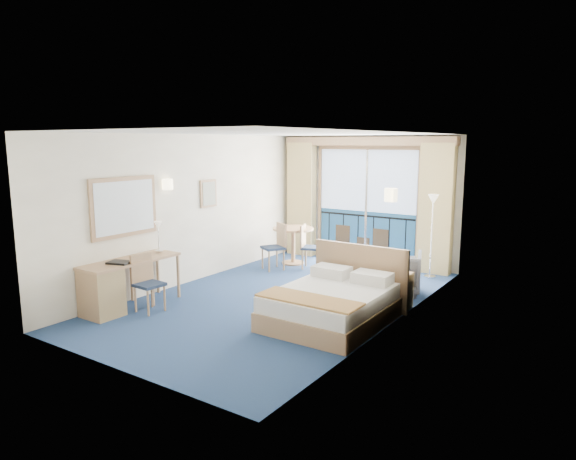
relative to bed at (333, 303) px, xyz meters
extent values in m
plane|color=navy|center=(-1.26, 0.50, -0.28)|extent=(6.50, 6.50, 0.00)
cube|color=beige|center=(-1.26, 3.76, 1.07)|extent=(4.00, 0.02, 2.70)
cube|color=beige|center=(-1.26, -2.76, 1.07)|extent=(4.00, 0.02, 2.70)
cube|color=beige|center=(-3.27, 0.50, 1.07)|extent=(0.02, 6.50, 2.70)
cube|color=beige|center=(0.75, 0.50, 1.07)|extent=(0.02, 6.50, 2.70)
cube|color=white|center=(-1.26, 0.50, 2.43)|extent=(4.00, 6.50, 0.02)
cube|color=navy|center=(-1.26, 3.72, 0.28)|extent=(2.20, 0.02, 1.08)
cube|color=#B0C5E8|center=(-1.26, 3.72, 1.48)|extent=(2.20, 0.02, 1.32)
cube|color=#A15932|center=(-1.26, 3.72, -0.18)|extent=(2.20, 0.02, 0.20)
cube|color=black|center=(-1.26, 3.72, 0.72)|extent=(2.20, 0.02, 0.04)
cube|color=#A28458|center=(-1.26, 3.71, 2.18)|extent=(2.36, 0.03, 0.12)
cube|color=#A28458|center=(-2.41, 3.71, 0.92)|extent=(0.06, 0.03, 2.40)
cube|color=#A28458|center=(-0.11, 3.71, 0.92)|extent=(0.06, 0.03, 2.40)
cube|color=silver|center=(-1.26, 3.71, 0.92)|extent=(0.05, 0.02, 2.40)
cube|color=#392919|center=(-0.91, 3.71, 0.12)|extent=(0.35, 0.02, 0.70)
cube|color=#392919|center=(-1.81, 3.71, 0.12)|extent=(0.35, 0.02, 0.70)
cube|color=#392919|center=(-1.31, 3.71, 0.02)|extent=(0.30, 0.02, 0.45)
cube|color=black|center=(-2.16, 3.72, 0.27)|extent=(0.02, 0.01, 0.90)
cube|color=black|center=(-1.80, 3.72, 0.27)|extent=(0.02, 0.01, 0.90)
cube|color=black|center=(-1.44, 3.72, 0.27)|extent=(0.03, 0.01, 0.90)
cube|color=black|center=(-1.08, 3.72, 0.27)|extent=(0.03, 0.01, 0.90)
cube|color=black|center=(-0.72, 3.72, 0.27)|extent=(0.02, 0.01, 0.90)
cube|color=black|center=(-0.36, 3.72, 0.27)|extent=(0.02, 0.01, 0.90)
cube|color=tan|center=(-2.81, 3.57, 1.00)|extent=(0.65, 0.22, 2.55)
cube|color=tan|center=(0.29, 3.57, 1.00)|extent=(0.65, 0.22, 2.55)
cube|color=#A28458|center=(-1.26, 3.60, 2.30)|extent=(3.80, 0.25, 0.18)
cube|color=#A28458|center=(-3.23, -1.00, 1.27)|extent=(0.04, 1.25, 0.95)
cube|color=silver|center=(-3.21, -1.00, 1.27)|extent=(0.01, 1.12, 0.82)
cube|color=#A28458|center=(-3.23, 0.95, 1.32)|extent=(0.03, 0.42, 0.52)
cube|color=gray|center=(-3.21, 0.95, 1.32)|extent=(0.01, 0.34, 0.44)
cylinder|color=#FFEBB2|center=(-3.20, -0.10, 1.57)|extent=(0.18, 0.18, 0.18)
cylinder|color=#FFEBB2|center=(0.68, 0.35, 1.57)|extent=(0.18, 0.18, 0.18)
cube|color=#A28458|center=(0.00, -0.08, -0.14)|extent=(1.45, 1.81, 0.27)
cube|color=silver|center=(0.00, -0.08, 0.11)|extent=(1.39, 1.75, 0.23)
cube|color=#B07E44|center=(0.00, -0.67, 0.23)|extent=(1.43, 0.50, 0.03)
cube|color=silver|center=(-0.34, 0.57, 0.30)|extent=(0.56, 0.36, 0.16)
cube|color=silver|center=(0.34, 0.57, 0.30)|extent=(0.56, 0.36, 0.16)
cube|color=#A28458|center=(0.00, 0.87, 0.22)|extent=(1.58, 0.05, 0.99)
cube|color=#987E50|center=(0.51, 1.09, 0.00)|extent=(0.43, 0.41, 0.57)
cube|color=white|center=(0.49, 1.08, 0.33)|extent=(0.23, 0.20, 0.08)
imported|color=#464B55|center=(0.20, 1.93, 0.08)|extent=(0.98, 1.00, 0.72)
cylinder|color=silver|center=(0.35, 3.20, -0.26)|extent=(0.22, 0.22, 0.03)
cylinder|color=silver|center=(0.35, 3.20, 0.48)|extent=(0.02, 0.02, 1.51)
cone|color=white|center=(0.35, 3.20, 1.23)|extent=(0.20, 0.20, 0.18)
cube|color=#A28458|center=(-2.97, -1.14, 0.46)|extent=(0.56, 1.62, 0.04)
cube|color=#987E50|center=(-2.97, -1.70, 0.08)|extent=(0.53, 0.49, 0.72)
cylinder|color=#A28458|center=(-3.22, -0.94, 0.08)|extent=(0.05, 0.05, 0.72)
cylinder|color=#A28458|center=(-2.72, -0.94, 0.08)|extent=(0.05, 0.05, 0.72)
cylinder|color=#A28458|center=(-3.22, -0.38, 0.08)|extent=(0.05, 0.05, 0.72)
cylinder|color=#A28458|center=(-2.72, -0.38, 0.08)|extent=(0.05, 0.05, 0.72)
cube|color=#1C2A43|center=(-2.54, -1.15, 0.15)|extent=(0.40, 0.40, 0.05)
cube|color=#A28458|center=(-2.72, -1.14, 0.38)|extent=(0.06, 0.38, 0.45)
cylinder|color=#A28458|center=(-2.40, -1.32, -0.08)|extent=(0.03, 0.03, 0.41)
cylinder|color=#A28458|center=(-2.38, -1.01, -0.08)|extent=(0.03, 0.03, 0.41)
cylinder|color=#A28458|center=(-2.70, -1.30, -0.08)|extent=(0.03, 0.03, 0.41)
cylinder|color=#A28458|center=(-2.69, -0.99, -0.08)|extent=(0.03, 0.03, 0.41)
cube|color=black|center=(-2.90, -1.40, 0.50)|extent=(0.39, 0.34, 0.03)
cylinder|color=silver|center=(-2.98, -0.54, 0.51)|extent=(0.13, 0.13, 0.02)
cylinder|color=silver|center=(-2.98, -0.54, 0.72)|extent=(0.02, 0.02, 0.45)
cone|color=white|center=(-2.98, -0.54, 0.95)|extent=(0.12, 0.12, 0.11)
cylinder|color=#A28458|center=(-2.45, 2.69, 0.48)|extent=(0.86, 0.86, 0.04)
cylinder|color=#A28458|center=(-2.45, 2.69, 0.10)|extent=(0.09, 0.09, 0.75)
cylinder|color=#A28458|center=(-2.45, 2.69, -0.26)|extent=(0.47, 0.47, 0.03)
cube|color=#1C2A43|center=(-1.91, 2.55, 0.15)|extent=(0.49, 0.49, 0.05)
cube|color=#A28458|center=(-2.08, 2.49, 0.39)|extent=(0.16, 0.38, 0.46)
cylinder|color=#A28458|center=(-1.71, 2.46, -0.07)|extent=(0.03, 0.03, 0.41)
cylinder|color=#A28458|center=(-1.81, 2.75, -0.07)|extent=(0.03, 0.03, 0.41)
cylinder|color=#A28458|center=(-2.01, 2.36, -0.07)|extent=(0.03, 0.03, 0.41)
cylinder|color=#A28458|center=(-2.11, 2.65, -0.07)|extent=(0.03, 0.03, 0.41)
cube|color=#1C2A43|center=(-2.50, 2.03, 0.17)|extent=(0.55, 0.55, 0.05)
cube|color=#A28458|center=(-2.41, 2.20, 0.42)|extent=(0.37, 0.23, 0.48)
cylinder|color=#A28458|center=(-2.73, 1.97, -0.06)|extent=(0.03, 0.03, 0.43)
cylinder|color=#A28458|center=(-2.44, 1.81, -0.06)|extent=(0.03, 0.03, 0.43)
cylinder|color=#A28458|center=(-2.57, 2.25, -0.06)|extent=(0.03, 0.03, 0.43)
cylinder|color=#A28458|center=(-2.28, 2.09, -0.06)|extent=(0.03, 0.03, 0.43)
camera|label=1|loc=(3.41, -6.23, 2.29)|focal=32.00mm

